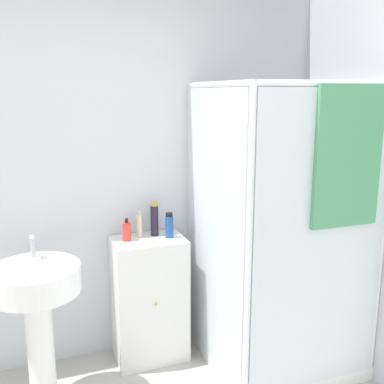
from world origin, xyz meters
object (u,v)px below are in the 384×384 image
object	(u,v)px
shampoo_bottle_blue	(169,226)
lotion_bottle_white	(139,225)
soap_dispenser	(127,231)
sink	(37,301)
shampoo_bottle_tall_black	(154,219)

from	to	relation	value
shampoo_bottle_blue	lotion_bottle_white	xyz separation A→B (m)	(-0.18, 0.09, -0.00)
soap_dispenser	lotion_bottle_white	world-z (taller)	lotion_bottle_white
sink	lotion_bottle_white	xyz separation A→B (m)	(0.68, 0.33, 0.28)
lotion_bottle_white	shampoo_bottle_blue	bearing A→B (deg)	-24.95
sink	lotion_bottle_white	bearing A→B (deg)	26.17
sink	soap_dispenser	xyz separation A→B (m)	(0.58, 0.28, 0.27)
soap_dispenser	shampoo_bottle_blue	distance (m)	0.28
shampoo_bottle_blue	lotion_bottle_white	distance (m)	0.20
soap_dispenser	shampoo_bottle_tall_black	bearing A→B (deg)	13.51
soap_dispenser	shampoo_bottle_blue	world-z (taller)	shampoo_bottle_blue
shampoo_bottle_tall_black	lotion_bottle_white	size ratio (longest dim) A/B	1.24
sink	shampoo_bottle_blue	xyz separation A→B (m)	(0.86, 0.25, 0.28)
lotion_bottle_white	shampoo_bottle_tall_black	bearing A→B (deg)	-3.29
sink	soap_dispenser	size ratio (longest dim) A/B	6.44
sink	shampoo_bottle_tall_black	world-z (taller)	shampoo_bottle_tall_black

